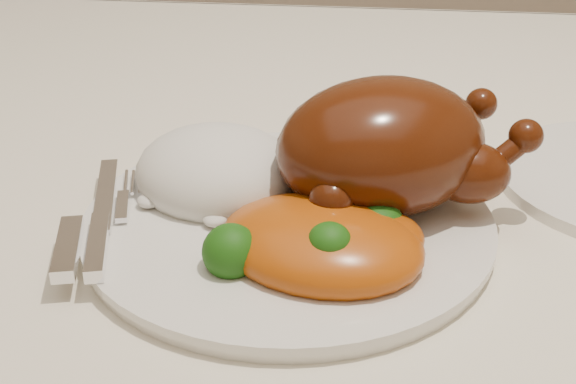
# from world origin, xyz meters

# --- Properties ---
(dining_table) EXTENTS (1.60, 0.90, 0.76)m
(dining_table) POSITION_xyz_m (0.00, 0.00, 0.67)
(dining_table) COLOR brown
(dining_table) RESTS_ON floor
(tablecloth) EXTENTS (1.73, 1.03, 0.18)m
(tablecloth) POSITION_xyz_m (0.00, 0.00, 0.74)
(tablecloth) COLOR white
(tablecloth) RESTS_ON dining_table
(dinner_plate) EXTENTS (0.32, 0.32, 0.01)m
(dinner_plate) POSITION_xyz_m (-0.01, -0.08, 0.77)
(dinner_plate) COLOR white
(dinner_plate) RESTS_ON tablecloth
(roast_chicken) EXTENTS (0.20, 0.16, 0.10)m
(roast_chicken) POSITION_xyz_m (0.06, -0.05, 0.83)
(roast_chicken) COLOR #4F1D08
(roast_chicken) RESTS_ON dinner_plate
(rice_mound) EXTENTS (0.16, 0.15, 0.07)m
(rice_mound) POSITION_xyz_m (-0.06, -0.04, 0.79)
(rice_mound) COLOR white
(rice_mound) RESTS_ON dinner_plate
(mac_and_cheese) EXTENTS (0.16, 0.14, 0.05)m
(mac_and_cheese) POSITION_xyz_m (0.02, -0.12, 0.79)
(mac_and_cheese) COLOR #BB4D0C
(mac_and_cheese) RESTS_ON dinner_plate
(cutlery) EXTENTS (0.05, 0.17, 0.01)m
(cutlery) POSITION_xyz_m (-0.13, -0.12, 0.79)
(cutlery) COLOR silver
(cutlery) RESTS_ON dinner_plate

